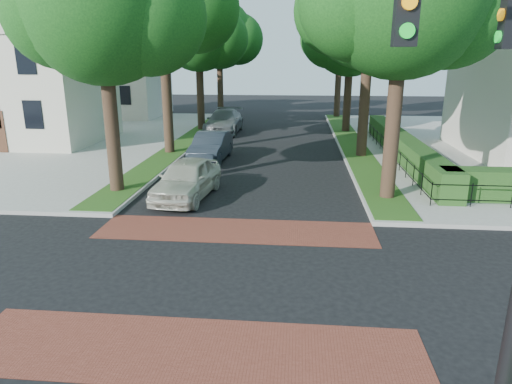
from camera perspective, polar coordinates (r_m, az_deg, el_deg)
ground at (r=12.08m, az=-4.57°, el=-10.29°), size 120.00×120.00×0.00m
crosswalk_far at (r=14.97m, az=-2.51°, el=-4.80°), size 9.00×2.20×0.01m
crosswalk_near at (r=9.39m, az=-8.04°, el=-18.98°), size 9.00×2.20×0.01m
grass_strip_ne at (r=30.39m, az=11.82°, el=6.09°), size 1.60×29.80×0.02m
grass_strip_nw at (r=31.07m, az=-8.50°, el=6.48°), size 1.60×29.80×0.02m
tree_right_mid at (r=26.26m, az=14.33°, el=21.55°), size 8.25×7.09×11.22m
tree_right_far at (r=35.07m, az=11.90°, el=18.51°), size 7.25×6.23×9.74m
tree_right_back at (r=44.05m, az=10.61°, el=18.55°), size 7.50×6.45×10.20m
tree_left_near at (r=19.39m, az=-18.22°, el=21.11°), size 7.50×6.45×10.20m
tree_left_mid at (r=27.05m, az=-11.32°, el=22.32°), size 8.00×6.88×11.48m
tree_left_far at (r=35.65m, az=-6.98°, el=19.02°), size 7.00×6.02×9.86m
tree_left_back at (r=44.52m, az=-4.44°, el=18.92°), size 7.75×6.66×10.44m
hedge_main_road at (r=26.68m, az=17.76°, el=5.55°), size 1.00×18.00×1.20m
fence_main_road at (r=26.54m, az=16.05°, el=5.31°), size 0.06×18.00×0.90m
house_left_near at (r=33.51m, az=-26.91°, el=14.06°), size 10.00×9.00×10.14m
house_left_far at (r=46.05m, az=-17.59°, el=15.20°), size 10.00×9.00×10.14m
parked_car_front at (r=18.43m, az=-8.64°, el=1.66°), size 2.33×4.79×1.57m
parked_car_middle at (r=25.12m, az=-5.66°, el=5.66°), size 1.79×4.73×1.54m
parked_car_rear at (r=34.64m, az=-4.00°, el=8.78°), size 2.46×5.88×1.70m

